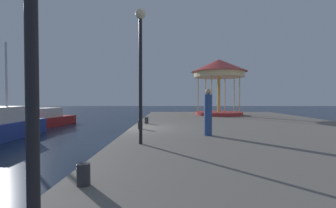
{
  "coord_description": "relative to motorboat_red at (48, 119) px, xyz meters",
  "views": [
    {
      "loc": [
        2.09,
        -12.62,
        2.38
      ],
      "look_at": [
        1.98,
        4.37,
        1.97
      ],
      "focal_mm": 25.33,
      "sensor_mm": 36.0,
      "label": 1
    }
  ],
  "objects": [
    {
      "name": "sailboat_blue",
      "position": [
        0.69,
        -6.56,
        0.13
      ],
      "size": [
        2.16,
        6.53,
        5.78
      ],
      "color": "navy",
      "rests_on": "ground"
    },
    {
      "name": "ground_plane",
      "position": [
        8.44,
        -7.7,
        -0.57
      ],
      "size": [
        120.0,
        120.0,
        0.0
      ],
      "primitive_type": "plane",
      "color": "#162338"
    },
    {
      "name": "bollard_south",
      "position": [
        9.09,
        -5.54,
        0.43
      ],
      "size": [
        0.24,
        0.24,
        0.4
      ],
      "primitive_type": "cylinder",
      "color": "#2D2D33",
      "rests_on": "quay_dock"
    },
    {
      "name": "bollard_north",
      "position": [
        9.02,
        -8.13,
        0.43
      ],
      "size": [
        0.24,
        0.24,
        0.4
      ],
      "primitive_type": "cylinder",
      "color": "#2D2D33",
      "rests_on": "quay_dock"
    },
    {
      "name": "person_far_corner",
      "position": [
        12.17,
        -10.25,
        1.17
      ],
      "size": [
        0.34,
        0.34,
        1.99
      ],
      "color": "#2D4C8C",
      "rests_on": "quay_dock"
    },
    {
      "name": "lamp_post_mid_promenade",
      "position": [
        9.53,
        -12.16,
        3.37
      ],
      "size": [
        0.36,
        0.36,
        4.65
      ],
      "color": "black",
      "rests_on": "quay_dock"
    },
    {
      "name": "carousel",
      "position": [
        15.19,
        2.05,
        4.14
      ],
      "size": [
        5.21,
        5.21,
        5.24
      ],
      "color": "#B23333",
      "rests_on": "quay_dock"
    },
    {
      "name": "quay_dock",
      "position": [
        15.22,
        -7.7,
        -0.17
      ],
      "size": [
        13.55,
        29.72,
        0.8
      ],
      "primitive_type": "cube",
      "color": "slate",
      "rests_on": "ground"
    },
    {
      "name": "motorboat_red",
      "position": [
        0.0,
        0.0,
        0.0
      ],
      "size": [
        2.91,
        5.67,
        1.56
      ],
      "color": "maroon",
      "rests_on": "ground"
    },
    {
      "name": "bollard_center",
      "position": [
        8.97,
        -16.06,
        0.43
      ],
      "size": [
        0.24,
        0.24,
        0.4
      ],
      "primitive_type": "cylinder",
      "color": "#2D2D33",
      "rests_on": "quay_dock"
    }
  ]
}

